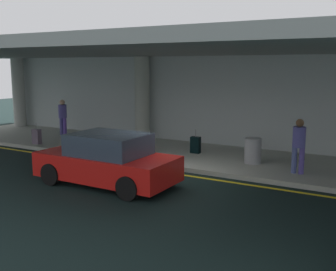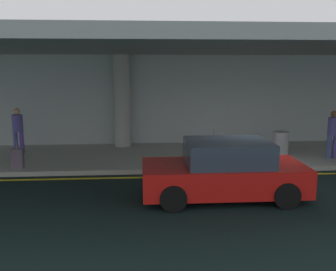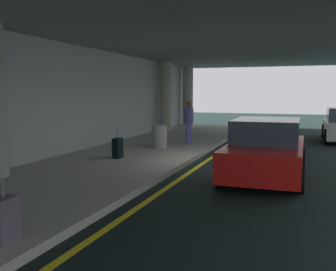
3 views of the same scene
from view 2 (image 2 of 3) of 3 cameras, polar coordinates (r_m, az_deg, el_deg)
The scene contains 12 objects.
ground_plane at distance 11.73m, azimuth 12.39°, elevation -6.62°, with size 60.00×60.00×0.00m, color black.
sidewalk at distance 14.61m, azimuth 8.98°, elevation -2.87°, with size 26.00×4.20×0.15m, color #A1A399.
lane_stripe_yellow at distance 12.33m, azimuth 11.54°, elevation -5.75°, with size 26.00×0.14×0.01m, color yellow.
support_column_left_mid at distance 15.57m, azimuth -6.78°, elevation 5.07°, with size 0.66×0.66×3.65m, color #A1A79C.
ceiling_overhang at distance 13.77m, azimuth 9.92°, elevation 12.56°, with size 28.00×13.20×0.30m, color gray.
terminal_back_wall at distance 16.50m, azimuth 7.39°, elevation 5.08°, with size 26.00×0.30×3.80m, color #ABB6B6.
car_red at distance 9.99m, azimuth 8.29°, elevation -5.21°, with size 4.10×1.92×1.50m.
traveler_with_luggage at distance 15.27m, azimuth -21.24°, elevation 1.09°, with size 0.38×0.38×1.68m.
person_waiting_for_ride at distance 14.66m, azimuth 23.14°, elevation 0.60°, with size 0.38×0.38×1.68m.
suitcase_upright_primary at distance 14.49m, azimuth 6.68°, elevation -1.36°, with size 0.36×0.22×0.90m.
suitcase_upright_secondary at distance 13.17m, azimuth -21.28°, elevation -3.17°, with size 0.36×0.22×0.90m.
trash_bin_steel at distance 14.66m, azimuth 16.24°, elevation -1.12°, with size 0.56×0.56×0.85m, color gray.
Camera 2 is at (-3.29, -10.76, 3.35)m, focal length 41.40 mm.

